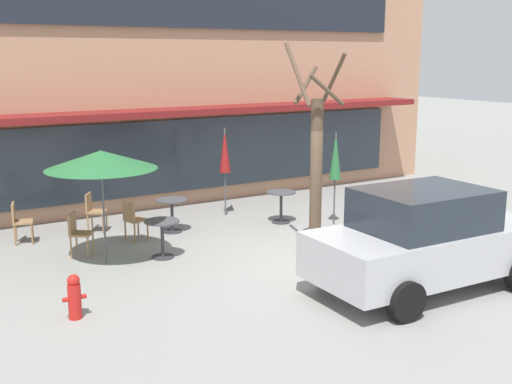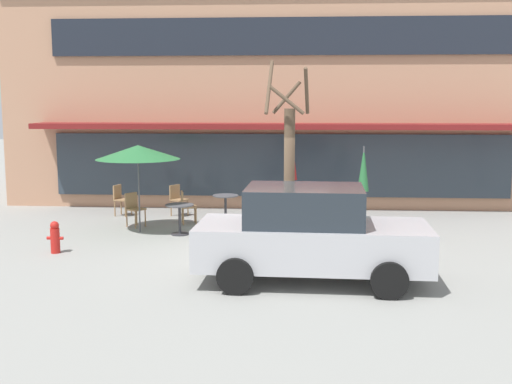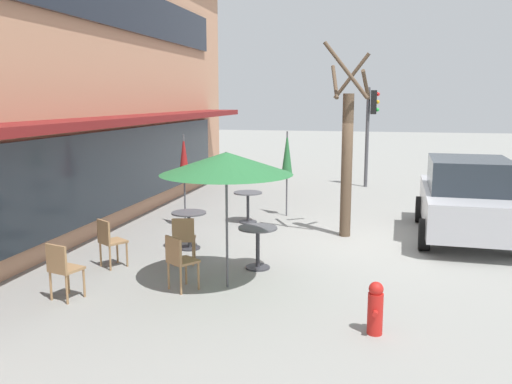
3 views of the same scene
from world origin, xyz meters
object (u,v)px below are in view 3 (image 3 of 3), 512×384
(patio_umbrella_green_folded, at_px, (226,163))
(cafe_table_near_wall, at_px, (248,202))
(parked_sedan, at_px, (467,198))
(cafe_chair_1, at_px, (62,267))
(patio_umbrella_cream_folded, at_px, (287,154))
(cafe_chair_0, at_px, (109,239))
(traffic_light_pole, at_px, (371,120))
(street_tree, at_px, (347,154))
(patio_umbrella_corner_open, at_px, (184,159))
(cafe_chair_2, at_px, (179,259))
(cafe_table_by_tree, at_px, (189,224))
(fire_hydrant, at_px, (375,308))
(cafe_chair_3, at_px, (184,237))
(cafe_table_streetside, at_px, (258,240))

(patio_umbrella_green_folded, bearing_deg, cafe_table_near_wall, 9.64)
(parked_sedan, bearing_deg, cafe_chair_1, 129.53)
(patio_umbrella_cream_folded, bearing_deg, cafe_chair_1, 161.28)
(cafe_chair_0, relative_size, traffic_light_pole, 0.26)
(cafe_chair_1, height_order, street_tree, street_tree)
(patio_umbrella_corner_open, bearing_deg, parked_sedan, -86.39)
(patio_umbrella_green_folded, relative_size, traffic_light_pole, 0.65)
(cafe_chair_2, bearing_deg, patio_umbrella_green_folded, -64.88)
(cafe_table_by_tree, height_order, patio_umbrella_cream_folded, patio_umbrella_cream_folded)
(cafe_table_near_wall, xyz_separation_m, cafe_chair_2, (-4.92, -0.09, 0.01))
(patio_umbrella_cream_folded, height_order, cafe_chair_1, patio_umbrella_cream_folded)
(patio_umbrella_cream_folded, relative_size, traffic_light_pole, 0.65)
(street_tree, distance_m, fire_hydrant, 5.32)
(cafe_chair_1, xyz_separation_m, cafe_chair_3, (2.11, -1.15, 0.00))
(cafe_chair_2, relative_size, traffic_light_pole, 0.26)
(traffic_light_pole, bearing_deg, cafe_table_near_wall, 156.19)
(patio_umbrella_cream_folded, height_order, cafe_chair_2, patio_umbrella_cream_folded)
(cafe_table_near_wall, distance_m, patio_umbrella_green_folded, 4.90)
(cafe_table_near_wall, bearing_deg, cafe_chair_0, 158.94)
(patio_umbrella_cream_folded, xyz_separation_m, cafe_chair_0, (-5.06, 2.37, -1.10))
(cafe_chair_3, bearing_deg, cafe_chair_1, 151.50)
(parked_sedan, height_order, street_tree, street_tree)
(cafe_chair_2, xyz_separation_m, traffic_light_pole, (11.20, -2.68, 1.77))
(cafe_table_by_tree, xyz_separation_m, parked_sedan, (2.19, -5.60, 0.36))
(patio_umbrella_green_folded, relative_size, cafe_chair_3, 2.47)
(patio_umbrella_corner_open, xyz_separation_m, fire_hydrant, (-5.11, -4.48, -1.27))
(cafe_table_streetside, height_order, cafe_chair_0, cafe_chair_0)
(cafe_table_near_wall, xyz_separation_m, cafe_chair_1, (-5.72, 1.47, 0.01))
(cafe_chair_1, relative_size, parked_sedan, 0.21)
(cafe_table_by_tree, bearing_deg, patio_umbrella_green_folded, -145.75)
(cafe_chair_2, height_order, cafe_chair_3, same)
(parked_sedan, bearing_deg, cafe_chair_0, 119.39)
(cafe_chair_0, xyz_separation_m, cafe_chair_3, (0.47, -1.24, 0.00))
(patio_umbrella_green_folded, height_order, patio_umbrella_cream_folded, same)
(cafe_table_streetside, height_order, fire_hydrant, cafe_table_streetside)
(cafe_table_by_tree, xyz_separation_m, cafe_chair_1, (-3.14, 0.87, 0.01))
(cafe_chair_1, bearing_deg, cafe_table_streetside, -48.97)
(cafe_table_near_wall, distance_m, street_tree, 2.87)
(cafe_table_by_tree, xyz_separation_m, patio_umbrella_corner_open, (1.79, 0.75, 1.11))
(fire_hydrant, bearing_deg, cafe_chair_0, 68.99)
(cafe_table_near_wall, height_order, cafe_table_by_tree, same)
(cafe_table_streetside, distance_m, cafe_chair_3, 1.37)
(patio_umbrella_cream_folded, xyz_separation_m, parked_sedan, (-1.36, -4.20, -0.75))
(cafe_table_near_wall, height_order, traffic_light_pole, traffic_light_pole)
(cafe_chair_1, bearing_deg, patio_umbrella_cream_folded, -18.72)
(cafe_chair_0, height_order, street_tree, street_tree)
(cafe_table_by_tree, height_order, fire_hydrant, cafe_table_by_tree)
(patio_umbrella_cream_folded, distance_m, cafe_chair_3, 4.85)
(cafe_chair_2, bearing_deg, parked_sedan, -47.21)
(cafe_table_streetside, distance_m, traffic_light_pole, 10.12)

